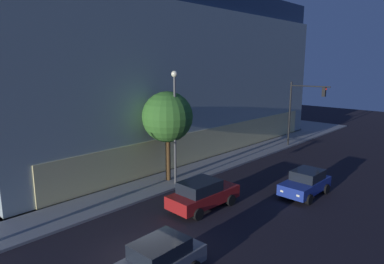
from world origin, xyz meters
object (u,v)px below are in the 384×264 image
traffic_light_far_corner (301,104)px  car_grey (155,262)px  sidewalk_tree (167,117)px  modern_building (113,72)px  car_blue (306,183)px  street_lamp_sidewalk (175,114)px  car_red (203,194)px

traffic_light_far_corner → car_grey: 25.63m
sidewalk_tree → car_grey: bearing=-135.2°
modern_building → car_grey: size_ratio=8.00×
sidewalk_tree → traffic_light_far_corner: bearing=-8.0°
sidewalk_tree → car_blue: size_ratio=1.60×
street_lamp_sidewalk → car_red: size_ratio=1.70×
car_red → car_blue: 7.22m
car_blue → modern_building: bearing=84.1°
modern_building → car_grey: 30.68m
street_lamp_sidewalk → car_red: 6.07m
sidewalk_tree → car_blue: bearing=-62.2°
modern_building → car_blue: size_ratio=8.84×
traffic_light_far_corner → sidewalk_tree: traffic_light_far_corner is taller
modern_building → car_blue: 26.84m
traffic_light_far_corner → car_blue: 13.87m
traffic_light_far_corner → sidewalk_tree: 16.47m
modern_building → traffic_light_far_corner: 21.82m
modern_building → sidewalk_tree: 18.95m
traffic_light_far_corner → street_lamp_sidewalk: 16.55m
modern_building → traffic_light_far_corner: (9.12, -19.58, -3.10)m
car_grey → car_red: car_red is taller
modern_building → car_red: 24.94m
modern_building → street_lamp_sidewalk: bearing=-112.0°
modern_building → sidewalk_tree: size_ratio=5.53×
traffic_light_far_corner → car_blue: bearing=-152.1°
car_grey → car_blue: 12.83m
traffic_light_far_corner → car_blue: traffic_light_far_corner is taller
street_lamp_sidewalk → sidewalk_tree: 1.00m
street_lamp_sidewalk → car_red: (-1.61, -4.03, -4.25)m
car_grey → car_red: size_ratio=0.96×
car_grey → modern_building: bearing=58.7°
street_lamp_sidewalk → car_blue: bearing=-58.4°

